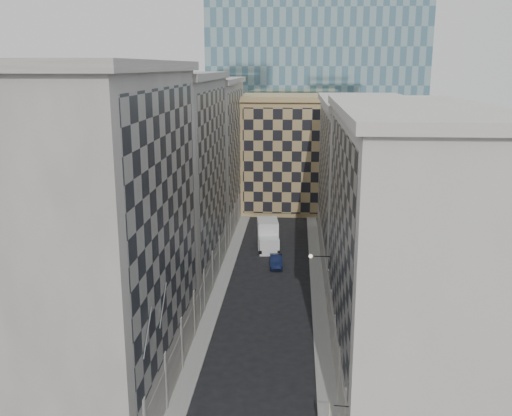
% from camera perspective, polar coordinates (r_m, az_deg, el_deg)
% --- Properties ---
extents(sidewalk_west, '(1.50, 100.00, 0.15)m').
position_cam_1_polar(sidewalk_west, '(61.56, -3.69, -8.23)').
color(sidewalk_west, gray).
rests_on(sidewalk_west, ground).
extents(sidewalk_east, '(1.50, 100.00, 0.15)m').
position_cam_1_polar(sidewalk_east, '(61.09, 6.23, -8.46)').
color(sidewalk_east, gray).
rests_on(sidewalk_east, ground).
extents(bldg_left_a, '(10.80, 22.80, 23.70)m').
position_cam_1_polar(bldg_left_a, '(41.46, -15.26, -2.62)').
color(bldg_left_a, gray).
rests_on(bldg_left_a, ground).
extents(bldg_left_b, '(10.80, 22.80, 22.70)m').
position_cam_1_polar(bldg_left_b, '(62.14, -8.63, 2.70)').
color(bldg_left_b, gray).
rests_on(bldg_left_b, ground).
extents(bldg_left_c, '(10.80, 22.80, 21.70)m').
position_cam_1_polar(bldg_left_c, '(83.50, -5.34, 5.33)').
color(bldg_left_c, gray).
rests_on(bldg_left_c, ground).
extents(bldg_right_a, '(10.80, 26.80, 20.70)m').
position_cam_1_polar(bldg_right_a, '(44.18, 14.57, -3.59)').
color(bldg_right_a, '#BCB5AD').
rests_on(bldg_right_a, ground).
extents(bldg_right_b, '(10.80, 28.80, 19.70)m').
position_cam_1_polar(bldg_right_b, '(70.22, 10.72, 2.68)').
color(bldg_right_b, '#BCB5AD').
rests_on(bldg_right_b, ground).
extents(tan_block, '(16.80, 14.80, 18.80)m').
position_cam_1_polar(tan_block, '(95.35, 3.65, 5.59)').
color(tan_block, tan).
rests_on(tan_block, ground).
extents(church_tower, '(7.20, 7.20, 51.50)m').
position_cam_1_polar(church_tower, '(108.53, 2.78, 15.90)').
color(church_tower, '#2D2723').
rests_on(church_tower, ground).
extents(flagpoles_left, '(0.10, 6.33, 2.33)m').
position_cam_1_polar(flagpoles_left, '(36.90, -10.00, -10.78)').
color(flagpoles_left, gray).
rests_on(flagpoles_left, ground).
extents(bracket_lamp, '(1.98, 0.36, 0.36)m').
position_cam_1_polar(bracket_lamp, '(53.29, 5.68, -4.82)').
color(bracket_lamp, black).
rests_on(bracket_lamp, ground).
extents(box_truck, '(3.35, 6.74, 3.56)m').
position_cam_1_polar(box_truck, '(75.11, 1.21, -2.86)').
color(box_truck, white).
rests_on(box_truck, ground).
extents(dark_car, '(1.73, 4.26, 1.38)m').
position_cam_1_polar(dark_car, '(68.47, 2.02, -5.32)').
color(dark_car, '#0F183A').
rests_on(dark_car, ground).
extents(shop_sign, '(1.21, 0.80, 0.89)m').
position_cam_1_polar(shop_sign, '(35.37, 7.44, -19.58)').
color(shop_sign, black).
rests_on(shop_sign, ground).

